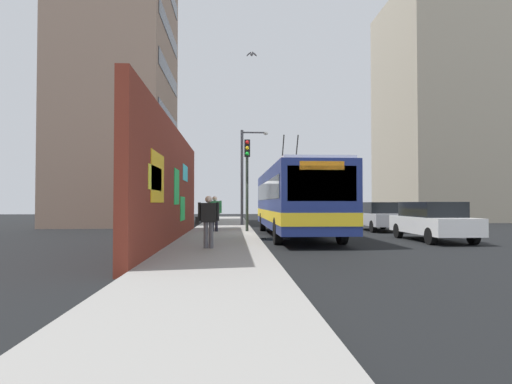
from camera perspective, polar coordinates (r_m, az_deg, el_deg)
ground_plane at (r=19.88m, az=-0.06°, el=-5.91°), size 80.00×80.00×0.00m
sidewalk_slab at (r=19.85m, az=-4.70°, el=-5.70°), size 48.00×3.20×0.15m
graffiti_wall at (r=16.51m, az=-11.07°, el=0.84°), size 15.13×0.32×4.40m
building_far_left at (r=33.29m, az=-17.78°, el=14.67°), size 10.17×7.05×21.51m
building_far_right at (r=41.89m, az=22.82°, el=10.16°), size 10.79×8.09×19.81m
city_bus at (r=19.80m, az=5.18°, el=-0.88°), size 12.09×2.69×4.90m
parked_car_white at (r=18.71m, az=22.46°, el=-3.52°), size 4.64×1.84×1.58m
parked_car_silver at (r=24.61m, az=16.00°, el=-3.06°), size 4.38×1.78×1.58m
pedestrian_near_wall at (r=13.23m, az=-6.40°, el=-3.43°), size 0.22×0.73×1.61m
pedestrian_midblock at (r=20.92m, az=-5.54°, el=-2.49°), size 0.23×0.69×1.72m
traffic_light at (r=21.06m, az=-1.19°, el=2.99°), size 0.49×0.28×4.53m
street_lamp at (r=27.51m, az=-1.45°, el=2.99°), size 0.44×1.77×6.09m
flying_pigeons at (r=22.90m, az=-0.58°, el=17.90°), size 0.32×0.51×0.19m
curbside_puddle at (r=18.21m, az=2.14°, el=-6.31°), size 1.52×1.52×0.00m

